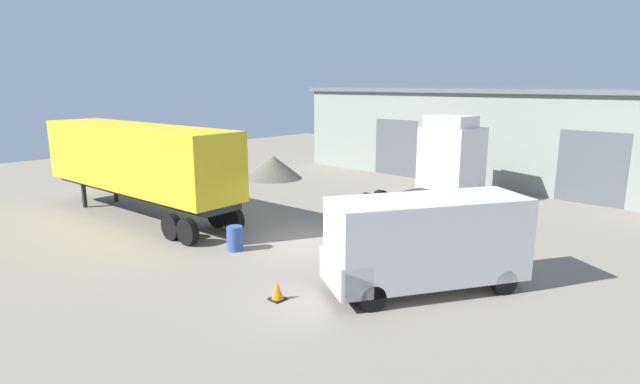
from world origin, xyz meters
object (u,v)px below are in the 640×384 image
Objects in this scene: container_trailer_blue at (138,159)px; oil_drum at (235,238)px; traffic_cone at (277,291)px; gravel_pile at (274,167)px; delivery_van_white at (423,241)px; tractor_unit_white at (445,163)px.

oil_drum is (6.78, 0.09, -2.16)m from container_trailer_blue.
gravel_pile is at bearing 139.15° from traffic_cone.
container_trailer_blue is at bearing -179.28° from oil_drum.
container_trailer_blue is 1.99× the size of delivery_van_white.
gravel_pile is at bearing -87.15° from delivery_van_white.
tractor_unit_white is at bearing 7.82° from gravel_pile.
container_trailer_blue is 13.68m from delivery_van_white.
gravel_pile is 13.91m from oil_drum.
container_trailer_blue reaches higher than oil_drum.
gravel_pile is 6.54× the size of traffic_cone.
container_trailer_blue is at bearing -52.40° from delivery_van_white.
tractor_unit_white is at bearing -122.48° from delivery_van_white.
container_trailer_blue is at bearing 148.91° from tractor_unit_white.
container_trailer_blue is 11.40m from traffic_cone.
delivery_van_white is (5.12, -10.12, -0.55)m from tractor_unit_white.
gravel_pile reaches higher than traffic_cone.
traffic_cone is at bearing -164.47° from tractor_unit_white.
tractor_unit_white reaches higher than gravel_pile.
traffic_cone is (11.04, -1.67, -2.35)m from container_trailer_blue.
tractor_unit_white reaches higher than traffic_cone.
container_trailer_blue is 13.40× the size of oil_drum.
tractor_unit_white is 1.89× the size of gravel_pile.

